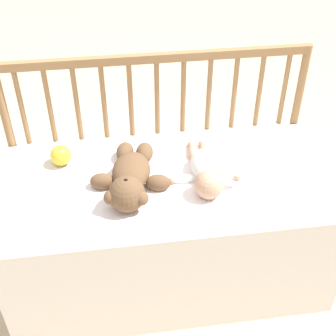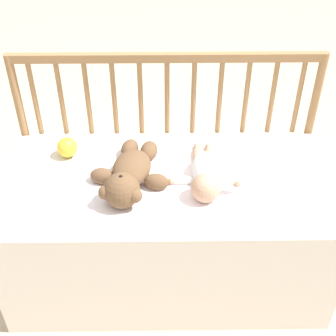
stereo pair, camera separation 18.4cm
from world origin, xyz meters
The scene contains 7 objects.
ground_plane centered at (0.00, 0.00, 0.00)m, with size 12.00×12.00×0.00m, color #C6B293.
crib_mattress centered at (0.00, 0.00, 0.27)m, with size 1.34×0.65×0.55m.
crib_rail centered at (0.00, 0.35, 0.67)m, with size 1.34×0.04×0.93m.
blanket centered at (0.00, 0.02, 0.55)m, with size 0.81×0.52×0.01m.
teddy_bear centered at (-0.15, -0.02, 0.60)m, with size 0.32×0.43×0.14m.
baby centered at (0.14, -0.02, 0.59)m, with size 0.31×0.39×0.11m.
toy_ball centered at (-0.42, 0.17, 0.59)m, with size 0.09×0.09×0.09m.
Camera 1 is at (-0.20, -1.42, 1.75)m, focal length 50.00 mm.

